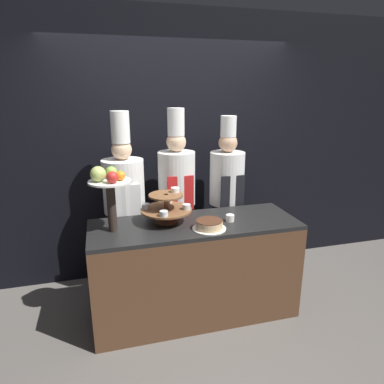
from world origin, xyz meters
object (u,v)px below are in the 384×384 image
Objects in this scene: chef_center_left at (177,195)px; tiered_stand at (166,207)px; cake_round at (209,225)px; chef_left at (125,202)px; cup_white at (230,218)px; fruit_pedestal at (109,185)px; chef_center_right at (226,193)px.

tiered_stand is at bearing -113.03° from chef_center_left.
chef_left reaches higher than cake_round.
chef_center_left is at bearing 120.45° from cup_white.
fruit_pedestal is 0.30× the size of chef_center_left.
fruit_pedestal is at bearing -155.82° from chef_center_right.
cake_round is 0.82m from chef_center_right.
chef_center_right is at bearing 32.29° from tiered_stand.
tiered_stand reaches higher than cup_white.
cup_white is 0.62m from chef_center_right.
chef_center_left reaches higher than cake_round.
cake_round is 3.83× the size of cup_white.
fruit_pedestal is at bearing -170.50° from tiered_stand.
chef_left is at bearing -180.00° from chef_center_left.
chef_left reaches higher than chef_center_right.
tiered_stand is 0.24× the size of chef_center_left.
cup_white is 0.68m from chef_center_left.
chef_left is (0.15, 0.54, -0.32)m from fruit_pedestal.
fruit_pedestal is (-0.47, -0.08, 0.25)m from tiered_stand.
chef_center_left is at bearing 0.00° from chef_left.
fruit_pedestal is at bearing -105.31° from chef_left.
chef_center_left reaches higher than fruit_pedestal.
chef_center_right is (0.53, -0.00, -0.03)m from chef_center_left.
cake_round is 0.15× the size of chef_left.
chef_center_right is at bearing -0.00° from chef_center_left.
fruit_pedestal is 0.64m from chef_left.
tiered_stand is 0.81× the size of fruit_pedestal.
chef_center_right reaches higher than cake_round.
fruit_pedestal is 1.35m from chef_center_right.
fruit_pedestal is 0.30× the size of chef_left.
cup_white is (1.01, -0.05, -0.36)m from fruit_pedestal.
fruit_pedestal reaches higher than cup_white.
cup_white is 0.04× the size of chef_center_right.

